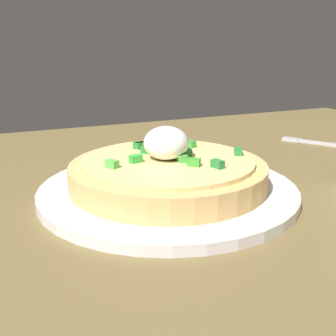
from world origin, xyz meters
The scene contains 4 objects.
dining_table centered at (0.00, 0.00, 1.12)cm, with size 129.96×67.32×2.23cm, color brown.
plate centered at (2.34, -7.76, 2.78)cm, with size 28.12×28.12×1.08cm, color silver.
pizza centered at (2.33, -7.75, 4.99)cm, with size 21.36×21.36×6.59cm.
fork centered at (33.91, 4.53, 2.48)cm, with size 7.10×10.77×0.50cm.
Camera 1 is at (-14.80, -46.76, 18.40)cm, focal length 43.91 mm.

